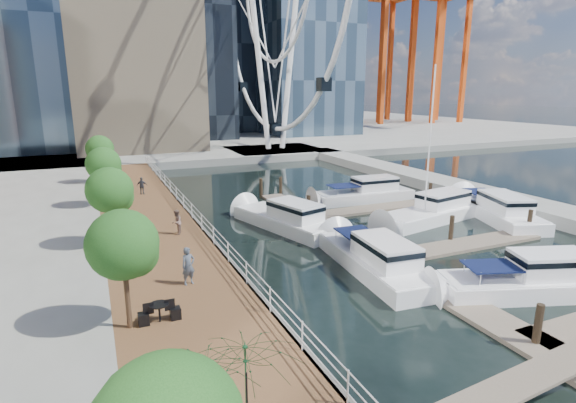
# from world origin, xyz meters

# --- Properties ---
(ground) EXTENTS (520.00, 520.00, 0.00)m
(ground) POSITION_xyz_m (0.00, 0.00, 0.00)
(ground) COLOR black
(ground) RESTS_ON ground
(boardwalk) EXTENTS (6.00, 60.00, 1.00)m
(boardwalk) POSITION_xyz_m (-9.00, 15.00, 0.50)
(boardwalk) COLOR brown
(boardwalk) RESTS_ON ground
(seawall) EXTENTS (0.25, 60.00, 1.00)m
(seawall) POSITION_xyz_m (-6.00, 15.00, 0.50)
(seawall) COLOR #595954
(seawall) RESTS_ON ground
(land_far) EXTENTS (200.00, 114.00, 1.00)m
(land_far) POSITION_xyz_m (0.00, 102.00, 0.50)
(land_far) COLOR gray
(land_far) RESTS_ON ground
(breakwater) EXTENTS (4.00, 60.00, 1.00)m
(breakwater) POSITION_xyz_m (20.00, 20.00, 0.50)
(breakwater) COLOR gray
(breakwater) RESTS_ON ground
(pier) EXTENTS (14.00, 12.00, 1.00)m
(pier) POSITION_xyz_m (14.00, 52.00, 0.50)
(pier) COLOR gray
(pier) RESTS_ON ground
(railing) EXTENTS (0.10, 60.00, 1.05)m
(railing) POSITION_xyz_m (-6.10, 15.00, 1.52)
(railing) COLOR white
(railing) RESTS_ON boardwalk
(floating_docks) EXTENTS (16.00, 34.00, 2.60)m
(floating_docks) POSITION_xyz_m (7.97, 9.98, 0.49)
(floating_docks) COLOR #6D6051
(floating_docks) RESTS_ON ground
(port_cranes) EXTENTS (40.00, 52.00, 38.00)m
(port_cranes) POSITION_xyz_m (67.67, 95.67, 20.00)
(port_cranes) COLOR #D84C14
(port_cranes) RESTS_ON ground
(street_trees) EXTENTS (2.60, 42.60, 4.60)m
(street_trees) POSITION_xyz_m (-11.40, 14.00, 4.29)
(street_trees) COLOR #3F2B1C
(street_trees) RESTS_ON ground
(yacht_foreground) EXTENTS (9.68, 5.42, 2.15)m
(yacht_foreground) POSITION_xyz_m (6.74, 1.40, 0.00)
(yacht_foreground) COLOR white
(yacht_foreground) RESTS_ON ground
(pedestrian_near) EXTENTS (0.74, 0.59, 1.78)m
(pedestrian_near) POSITION_xyz_m (-8.55, 7.03, 1.89)
(pedestrian_near) COLOR #464F5D
(pedestrian_near) RESTS_ON boardwalk
(pedestrian_mid) EXTENTS (0.81, 0.92, 1.56)m
(pedestrian_mid) POSITION_xyz_m (-7.71, 14.77, 1.78)
(pedestrian_mid) COLOR #7D5F56
(pedestrian_mid) RESTS_ON boardwalk
(pedestrian_far) EXTENTS (0.95, 0.64, 1.50)m
(pedestrian_far) POSITION_xyz_m (-8.43, 27.25, 1.75)
(pedestrian_far) COLOR #31333D
(pedestrian_far) RESTS_ON boardwalk
(moored_yachts) EXTENTS (22.15, 28.46, 11.50)m
(moored_yachts) POSITION_xyz_m (9.64, 12.47, 0.00)
(moored_yachts) COLOR white
(moored_yachts) RESTS_ON ground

